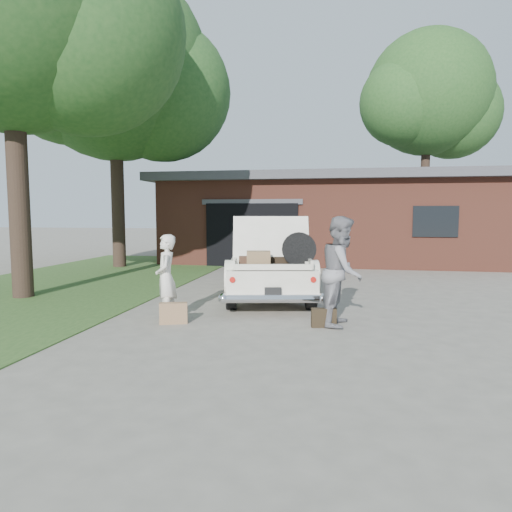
# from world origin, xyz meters

# --- Properties ---
(ground) EXTENTS (90.00, 90.00, 0.00)m
(ground) POSITION_xyz_m (0.00, 0.00, 0.00)
(ground) COLOR gray
(ground) RESTS_ON ground
(grass_strip) EXTENTS (6.00, 16.00, 0.02)m
(grass_strip) POSITION_xyz_m (-5.50, 3.00, 0.01)
(grass_strip) COLOR #2D4C1E
(grass_strip) RESTS_ON ground
(house) EXTENTS (12.80, 7.80, 3.30)m
(house) POSITION_xyz_m (0.98, 11.47, 1.67)
(house) COLOR brown
(house) RESTS_ON ground
(tree_left) EXTENTS (6.82, 5.93, 9.51)m
(tree_left) POSITION_xyz_m (-5.33, 1.45, 6.27)
(tree_left) COLOR #38281E
(tree_left) RESTS_ON ground
(tree_back) EXTENTS (7.24, 6.30, 9.93)m
(tree_back) POSITION_xyz_m (-5.93, 7.18, 6.49)
(tree_back) COLOR #38281E
(tree_back) RESTS_ON ground
(tree_right) EXTENTS (7.05, 6.13, 10.90)m
(tree_right) POSITION_xyz_m (5.81, 17.16, 7.49)
(tree_right) COLOR #38281E
(tree_right) RESTS_ON ground
(sedan) EXTENTS (2.56, 4.78, 1.81)m
(sedan) POSITION_xyz_m (-0.09, 2.65, 0.67)
(sedan) COLOR white
(sedan) RESTS_ON ground
(woman_left) EXTENTS (0.53, 0.64, 1.50)m
(woman_left) POSITION_xyz_m (-1.48, -0.01, 0.75)
(woman_left) COLOR silver
(woman_left) RESTS_ON ground
(woman_right) EXTENTS (0.83, 0.99, 1.82)m
(woman_right) POSITION_xyz_m (1.53, 0.20, 0.91)
(woman_right) COLOR gray
(woman_right) RESTS_ON ground
(suitcase_left) EXTENTS (0.49, 0.29, 0.36)m
(suitcase_left) POSITION_xyz_m (-1.27, -0.23, 0.18)
(suitcase_left) COLOR #96704C
(suitcase_left) RESTS_ON ground
(suitcase_right) EXTENTS (0.42, 0.20, 0.31)m
(suitcase_right) POSITION_xyz_m (1.25, -0.01, 0.16)
(suitcase_right) COLOR black
(suitcase_right) RESTS_ON ground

